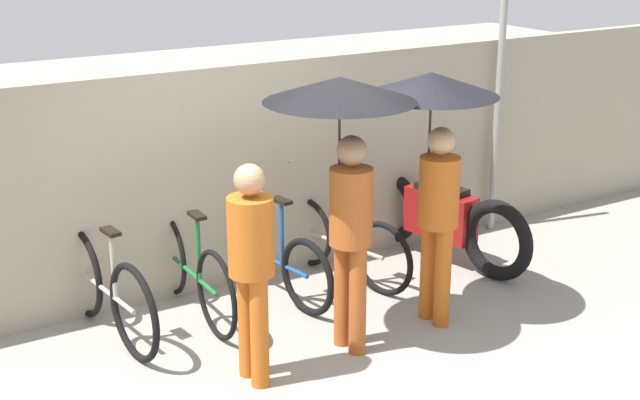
# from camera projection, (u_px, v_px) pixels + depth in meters

# --- Properties ---
(ground_plane) EXTENTS (30.00, 30.00, 0.00)m
(ground_plane) POSITION_uv_depth(u_px,v_px,m) (319.00, 374.00, 6.43)
(ground_plane) COLOR gray
(back_wall) EXTENTS (11.23, 0.12, 1.95)m
(back_wall) POSITION_uv_depth(u_px,v_px,m) (207.00, 181.00, 7.63)
(back_wall) COLOR gray
(back_wall) RESTS_ON ground
(parked_bicycle_0) EXTENTS (0.44, 1.72, 1.11)m
(parked_bicycle_0) POSITION_uv_depth(u_px,v_px,m) (106.00, 289.00, 6.90)
(parked_bicycle_0) COLOR black
(parked_bicycle_0) RESTS_ON ground
(parked_bicycle_1) EXTENTS (0.44, 1.72, 1.06)m
(parked_bicycle_1) POSITION_uv_depth(u_px,v_px,m) (191.00, 270.00, 7.29)
(parked_bicycle_1) COLOR black
(parked_bicycle_1) RESTS_ON ground
(parked_bicycle_2) EXTENTS (0.46, 1.68, 1.09)m
(parked_bicycle_2) POSITION_uv_depth(u_px,v_px,m) (269.00, 256.00, 7.66)
(parked_bicycle_2) COLOR black
(parked_bicycle_2) RESTS_ON ground
(parked_bicycle_3) EXTENTS (0.54, 1.59, 1.07)m
(parked_bicycle_3) POSITION_uv_depth(u_px,v_px,m) (342.00, 242.00, 7.98)
(parked_bicycle_3) COLOR black
(parked_bicycle_3) RESTS_ON ground
(pedestrian_leading) EXTENTS (0.32, 0.32, 1.60)m
(pedestrian_leading) POSITION_uv_depth(u_px,v_px,m) (251.00, 258.00, 6.07)
(pedestrian_leading) COLOR #B25619
(pedestrian_leading) RESTS_ON ground
(pedestrian_center) EXTENTS (1.11, 1.11, 2.07)m
(pedestrian_center) POSITION_uv_depth(u_px,v_px,m) (343.00, 133.00, 6.37)
(pedestrian_center) COLOR #9E4C1E
(pedestrian_center) RESTS_ON ground
(pedestrian_trailing) EXTENTS (1.05, 1.05, 2.02)m
(pedestrian_trailing) POSITION_uv_depth(u_px,v_px,m) (434.00, 126.00, 6.84)
(pedestrian_trailing) COLOR #B25619
(pedestrian_trailing) RESTS_ON ground
(motorcycle) EXTENTS (0.69, 2.04, 0.94)m
(motorcycle) POSITION_uv_depth(u_px,v_px,m) (440.00, 218.00, 8.41)
(motorcycle) COLOR black
(motorcycle) RESTS_ON ground
(awning_pole) EXTENTS (0.07, 0.07, 2.78)m
(awning_pole) POSITION_uv_depth(u_px,v_px,m) (498.00, 98.00, 8.91)
(awning_pole) COLOR gray
(awning_pole) RESTS_ON ground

